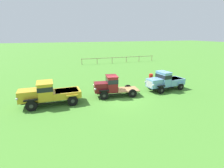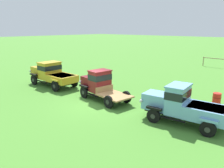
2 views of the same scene
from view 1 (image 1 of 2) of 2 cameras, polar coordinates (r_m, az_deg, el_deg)
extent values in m
plane|color=#47842D|center=(17.06, 2.57, -4.89)|extent=(240.00, 240.00, 0.00)
cylinder|color=#997F60|center=(36.22, -9.82, 7.19)|extent=(0.12, 0.12, 1.27)
cylinder|color=#997F60|center=(37.04, -4.89, 7.56)|extent=(0.12, 0.12, 1.27)
cylinder|color=#997F60|center=(37.78, 0.05, 7.78)|extent=(0.12, 0.12, 1.27)
cylinder|color=#997F60|center=(39.11, 4.69, 8.02)|extent=(0.12, 0.12, 1.27)
cylinder|color=#997F60|center=(40.47, 8.80, 8.16)|extent=(0.12, 0.12, 1.27)
cylinder|color=#997F60|center=(42.25, 12.85, 8.28)|extent=(0.12, 0.12, 1.27)
cube|color=#997F60|center=(38.34, 2.44, 8.67)|extent=(16.61, 0.08, 0.10)
cylinder|color=black|center=(15.72, -24.85, -6.54)|extent=(0.91, 0.18, 0.91)
cylinder|color=#2D2D2D|center=(15.63, -24.88, -6.68)|extent=(0.32, 0.04, 0.32)
cylinder|color=black|center=(17.56, -24.42, -4.18)|extent=(0.91, 0.18, 0.91)
cylinder|color=#2D2D2D|center=(17.65, -24.40, -4.07)|extent=(0.32, 0.04, 0.32)
cylinder|color=black|center=(15.72, -12.73, -5.39)|extent=(0.91, 0.18, 0.91)
cylinder|color=#2D2D2D|center=(15.63, -12.68, -5.51)|extent=(0.32, 0.04, 0.32)
cylinder|color=black|center=(17.56, -13.61, -3.14)|extent=(0.91, 0.18, 0.91)
cylinder|color=#2D2D2D|center=(17.65, -13.64, -3.04)|extent=(0.32, 0.04, 0.32)
cube|color=black|center=(16.52, -19.28, -4.54)|extent=(4.79, 1.17, 0.12)
cube|color=gold|center=(16.46, -25.70, -3.37)|extent=(1.62, 1.40, 0.95)
cube|color=silver|center=(16.58, -28.30, -3.75)|extent=(0.08, 1.08, 0.71)
sphere|color=silver|center=(15.87, -28.71, -4.37)|extent=(0.20, 0.20, 0.20)
sphere|color=silver|center=(17.26, -28.06, -2.74)|extent=(0.20, 0.20, 0.20)
cube|color=black|center=(15.54, -25.07, -4.82)|extent=(1.05, 0.22, 0.12)
cube|color=black|center=(17.40, -24.61, -2.61)|extent=(1.05, 0.22, 0.12)
cube|color=gold|center=(16.28, -20.91, -2.09)|extent=(1.25, 1.75, 1.44)
cube|color=black|center=(16.19, -21.02, -1.00)|extent=(1.30, 1.79, 0.40)
cube|color=gold|center=(16.08, -21.17, 0.48)|extent=(1.37, 1.83, 0.08)
cube|color=black|center=(15.63, -20.17, -5.89)|extent=(1.70, 0.17, 0.05)
cube|color=black|center=(17.44, -20.24, -3.62)|extent=(1.70, 0.17, 0.05)
cube|color=gold|center=(16.46, -14.52, -2.91)|extent=(2.41, 1.85, 0.59)
cube|color=black|center=(16.38, -14.58, -2.04)|extent=(2.02, 1.57, 0.06)
cube|color=gold|center=(15.54, -12.85, -3.65)|extent=(1.01, 0.22, 0.12)
cube|color=gold|center=(17.40, -13.71, -1.57)|extent=(1.01, 0.22, 0.12)
cylinder|color=black|center=(16.73, -2.62, -3.77)|extent=(0.86, 0.25, 0.85)
cylinder|color=#2D2D2D|center=(16.65, -2.57, -3.87)|extent=(0.30, 0.07, 0.30)
cylinder|color=black|center=(18.24, -3.46, -2.07)|extent=(0.86, 0.25, 0.85)
cylinder|color=#2D2D2D|center=(18.33, -3.51, -1.99)|extent=(0.30, 0.07, 0.30)
cylinder|color=black|center=(17.40, 6.73, -3.07)|extent=(0.86, 0.25, 0.85)
cylinder|color=#2D2D2D|center=(17.32, 6.83, -3.17)|extent=(0.30, 0.07, 0.30)
cylinder|color=black|center=(18.86, 5.17, -1.50)|extent=(0.86, 0.25, 0.85)
cylinder|color=#2D2D2D|center=(18.94, 5.08, -1.42)|extent=(0.30, 0.07, 0.30)
cube|color=black|center=(17.72, 1.45, -2.33)|extent=(4.18, 1.38, 0.12)
cube|color=maroon|center=(17.27, -3.71, -1.02)|extent=(1.39, 1.28, 0.93)
cube|color=silver|center=(17.21, -5.69, -1.29)|extent=(0.17, 0.89, 0.70)
sphere|color=silver|center=(16.62, -5.49, -1.68)|extent=(0.20, 0.20, 0.20)
sphere|color=silver|center=(17.77, -5.95, -0.51)|extent=(0.20, 0.20, 0.20)
cube|color=black|center=(16.58, -2.64, -2.23)|extent=(0.99, 0.32, 0.12)
cube|color=black|center=(18.10, -3.49, -0.65)|extent=(0.99, 0.32, 0.12)
cube|color=maroon|center=(17.38, -0.08, 0.10)|extent=(1.14, 1.53, 1.50)
cube|color=black|center=(17.29, -0.08, 1.17)|extent=(1.18, 1.57, 0.42)
cube|color=maroon|center=(17.18, -0.08, 2.63)|extent=(1.24, 1.61, 0.08)
cube|color=black|center=(16.91, 0.80, -3.31)|extent=(1.37, 0.30, 0.05)
cube|color=black|center=(18.38, -0.30, -1.70)|extent=(1.37, 0.30, 0.05)
cube|color=#9E7547|center=(17.97, 4.92, -1.75)|extent=(2.41, 1.91, 0.10)
cube|color=#9E7547|center=(17.63, 1.59, -1.27)|extent=(0.27, 1.53, 0.44)
cylinder|color=black|center=(19.11, 15.75, -1.94)|extent=(0.79, 0.29, 0.77)
cylinder|color=#2D2D2D|center=(19.03, 15.98, -2.03)|extent=(0.27, 0.06, 0.27)
cylinder|color=black|center=(20.39, 12.49, -0.58)|extent=(0.79, 0.29, 0.77)
cylinder|color=#2D2D2D|center=(20.47, 12.30, -0.50)|extent=(0.27, 0.06, 0.27)
cylinder|color=black|center=(21.04, 21.52, -0.82)|extent=(0.79, 0.29, 0.77)
cylinder|color=#2D2D2D|center=(20.97, 21.74, -0.90)|extent=(0.27, 0.06, 0.27)
cylinder|color=black|center=(22.21, 18.21, 0.35)|extent=(0.79, 0.29, 0.77)
cylinder|color=#2D2D2D|center=(22.28, 18.01, 0.43)|extent=(0.27, 0.06, 0.27)
cube|color=black|center=(20.56, 16.88, -0.53)|extent=(4.22, 1.47, 0.12)
cube|color=#70A3D1|center=(19.44, 13.70, 0.35)|extent=(1.59, 1.40, 0.91)
cube|color=silver|center=(19.03, 12.07, -0.03)|extent=(0.18, 0.97, 0.69)
sphere|color=silver|center=(18.51, 13.31, -0.34)|extent=(0.20, 0.20, 0.20)
sphere|color=silver|center=(19.50, 10.87, 0.65)|extent=(0.20, 0.20, 0.20)
cube|color=black|center=(18.98, 15.85, -0.68)|extent=(0.91, 0.31, 0.12)
cube|color=black|center=(20.27, 12.57, 0.60)|extent=(0.91, 0.31, 0.12)
cube|color=#70A3D1|center=(20.13, 16.39, 1.58)|extent=(1.13, 1.66, 1.51)
cube|color=black|center=(20.06, 16.46, 2.52)|extent=(1.17, 1.70, 0.42)
cube|color=#70A3D1|center=(19.96, 16.57, 3.79)|extent=(1.23, 1.74, 0.08)
cube|color=black|center=(19.82, 18.07, -1.31)|extent=(1.33, 0.30, 0.05)
cube|color=black|center=(21.03, 14.83, -0.06)|extent=(1.33, 0.30, 0.05)
cube|color=#70A3D1|center=(21.27, 19.35, 0.92)|extent=(2.28, 1.87, 0.68)
cube|color=black|center=(21.20, 19.43, 1.74)|extent=(1.92, 1.58, 0.06)
cube|color=#70A3D1|center=(20.93, 21.64, 0.32)|extent=(0.87, 0.30, 0.12)
cube|color=#70A3D1|center=(22.10, 18.31, 1.45)|extent=(0.87, 0.30, 0.12)
cylinder|color=red|center=(23.99, 12.57, 2.13)|extent=(0.52, 0.52, 0.94)
cylinder|color=maroon|center=(23.94, 12.60, 2.57)|extent=(0.55, 0.55, 0.03)
cylinder|color=maroon|center=(24.03, 12.55, 1.69)|extent=(0.55, 0.55, 0.03)
camera|label=2|loc=(17.23, 54.39, 6.15)|focal=35.00mm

